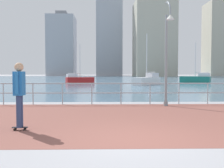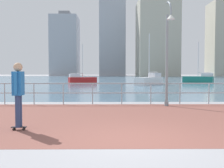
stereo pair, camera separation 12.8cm
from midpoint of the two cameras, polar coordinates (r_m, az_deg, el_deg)
name	(u,v)px [view 1 (the left image)]	position (r m, az deg, el deg)	size (l,w,h in m)	color
ground	(110,81)	(45.95, -0.49, 0.67)	(220.00, 220.00, 0.00)	#9E9EA3
brick_paving	(127,117)	(9.10, 2.87, -7.20)	(28.00, 7.39, 0.01)	brown
harbor_water	(109,79)	(57.66, -0.66, 1.06)	(180.00, 88.00, 0.00)	slate
waterfront_railing	(121,89)	(12.68, 1.66, -1.18)	(25.25, 0.06, 1.03)	#9EADB7
lamppost	(167,48)	(12.21, 11.56, 7.54)	(0.36, 0.82, 4.73)	gray
skateboarder	(19,90)	(7.43, -19.81, -1.13)	(0.40, 0.55, 1.80)	black
sailboat_ivory	(147,80)	(31.66, 7.51, 0.82)	(3.82, 4.15, 6.06)	white
sailboat_navy	(79,79)	(37.11, -7.21, 0.98)	(4.01, 2.54, 5.40)	#B21E1E
sailboat_teal	(196,79)	(40.28, 17.60, 1.08)	(4.28, 3.29, 5.92)	#197266
tower_concrete	(62,46)	(112.48, -10.78, 8.05)	(10.88, 12.72, 26.28)	#A3A8B2
tower_brick	(154,39)	(97.59, 8.90, 9.65)	(13.70, 15.59, 28.79)	#B2AD99
tower_slate	(109,37)	(111.92, -0.67, 10.14)	(10.36, 14.76, 34.11)	#A3A8B2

